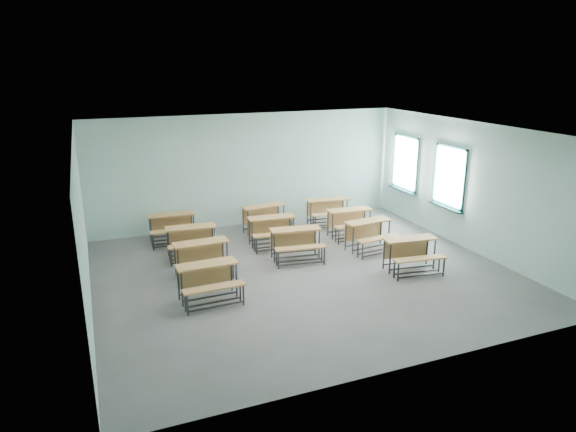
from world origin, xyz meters
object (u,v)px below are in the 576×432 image
at_px(desk_unit_r1c2, 370,231).
at_px(desk_unit_r3c0, 172,224).
at_px(desk_unit_r1c1, 297,240).
at_px(desk_unit_r3c2, 329,208).
at_px(desk_unit_r1c0, 202,254).
at_px(desk_unit_r2c2, 351,219).
at_px(desk_unit_r2c1, 273,227).
at_px(desk_unit_r3c1, 265,215).
at_px(desk_unit_r2c0, 192,237).
at_px(desk_unit_r0c0, 209,277).
at_px(desk_unit_r0c2, 412,250).

xyz_separation_m(desk_unit_r1c2, desk_unit_r3c0, (-4.51, 2.44, 0.00)).
distance_m(desk_unit_r1c1, desk_unit_r1c2, 1.96).
distance_m(desk_unit_r3c0, desk_unit_r3c2, 4.47).
bearing_deg(desk_unit_r1c0, desk_unit_r3c2, 26.10).
height_order(desk_unit_r1c0, desk_unit_r2c2, same).
bearing_deg(desk_unit_r3c0, desk_unit_r2c1, -25.33).
relative_size(desk_unit_r1c2, desk_unit_r3c1, 0.99).
height_order(desk_unit_r1c0, desk_unit_r2c0, same).
height_order(desk_unit_r2c1, desk_unit_r2c2, same).
height_order(desk_unit_r2c1, desk_unit_r3c1, same).
bearing_deg(desk_unit_r1c1, desk_unit_r3c0, 145.11).
bearing_deg(desk_unit_r2c1, desk_unit_r3c2, 30.61).
bearing_deg(desk_unit_r0c0, desk_unit_r0c2, -4.67).
xyz_separation_m(desk_unit_r0c2, desk_unit_r2c1, (-2.35, 2.72, 0.00)).
distance_m(desk_unit_r2c2, desk_unit_r3c2, 1.20).
distance_m(desk_unit_r1c2, desk_unit_r3c0, 5.12).
xyz_separation_m(desk_unit_r0c2, desk_unit_r1c2, (-0.19, 1.50, 0.00)).
bearing_deg(desk_unit_r1c2, desk_unit_r3c1, 124.77).
relative_size(desk_unit_r1c0, desk_unit_r1c2, 0.97).
relative_size(desk_unit_r1c1, desk_unit_r2c0, 1.04).
bearing_deg(desk_unit_r1c1, desk_unit_r2c1, 107.79).
bearing_deg(desk_unit_r3c2, desk_unit_r2c2, -79.55).
bearing_deg(desk_unit_r2c0, desk_unit_r2c1, 4.59).
bearing_deg(desk_unit_r0c2, desk_unit_r1c2, 104.00).
xyz_separation_m(desk_unit_r0c0, desk_unit_r3c2, (4.38, 3.58, 0.00)).
xyz_separation_m(desk_unit_r0c0, desk_unit_r0c2, (4.61, -0.21, 0.00)).
bearing_deg(desk_unit_r0c0, desk_unit_r1c0, 80.75).
bearing_deg(desk_unit_r1c0, desk_unit_r0c2, -21.08).
xyz_separation_m(desk_unit_r1c0, desk_unit_r3c1, (2.28, 2.30, 0.00)).
bearing_deg(desk_unit_r3c1, desk_unit_r1c0, -142.14).
relative_size(desk_unit_r0c0, desk_unit_r3c0, 1.00).
bearing_deg(desk_unit_r2c2, desk_unit_r0c0, -148.65).
distance_m(desk_unit_r0c2, desk_unit_r1c2, 1.52).
height_order(desk_unit_r2c0, desk_unit_r3c2, same).
bearing_deg(desk_unit_r0c2, desk_unit_r2c2, 100.01).
height_order(desk_unit_r0c0, desk_unit_r3c2, same).
bearing_deg(desk_unit_r2c0, desk_unit_r3c1, 29.92).
relative_size(desk_unit_r0c2, desk_unit_r2c1, 1.03).
distance_m(desk_unit_r1c0, desk_unit_r3c2, 4.79).
relative_size(desk_unit_r1c1, desk_unit_r3c2, 1.01).
bearing_deg(desk_unit_r3c2, desk_unit_r1c1, -124.64).
height_order(desk_unit_r0c0, desk_unit_r2c1, same).
relative_size(desk_unit_r1c0, desk_unit_r2c0, 0.98).
bearing_deg(desk_unit_r1c0, desk_unit_r1c1, -0.15).
distance_m(desk_unit_r1c1, desk_unit_r2c2, 2.24).
xyz_separation_m(desk_unit_r2c2, desk_unit_r3c2, (-0.08, 1.20, 0.00)).
xyz_separation_m(desk_unit_r1c2, desk_unit_r2c0, (-4.25, 1.19, 0.00)).
xyz_separation_m(desk_unit_r1c2, desk_unit_r3c1, (-1.97, 2.30, 0.00)).
distance_m(desk_unit_r1c0, desk_unit_r2c2, 4.43).
bearing_deg(desk_unit_r1c1, desk_unit_r2c0, 162.31).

